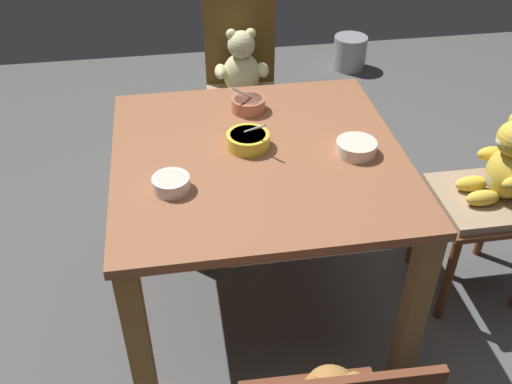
# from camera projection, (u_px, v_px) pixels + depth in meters

# --- Properties ---
(ground_plane) EXTENTS (5.20, 5.20, 0.04)m
(ground_plane) POSITION_uv_depth(u_px,v_px,m) (258.00, 302.00, 2.49)
(ground_plane) COLOR #535352
(dining_table) EXTENTS (1.01, 1.02, 0.74)m
(dining_table) POSITION_uv_depth(u_px,v_px,m) (258.00, 182.00, 2.10)
(dining_table) COLOR brown
(dining_table) RESTS_ON ground_plane
(teddy_chair_far_center) EXTENTS (0.41, 0.41, 0.93)m
(teddy_chair_far_center) POSITION_uv_depth(u_px,v_px,m) (242.00, 84.00, 2.89)
(teddy_chair_far_center) COLOR brown
(teddy_chair_far_center) RESTS_ON ground_plane
(teddy_chair_near_right) EXTENTS (0.39, 0.39, 0.94)m
(teddy_chair_near_right) POSITION_uv_depth(u_px,v_px,m) (499.00, 183.00, 2.23)
(teddy_chair_near_right) COLOR brown
(teddy_chair_near_right) RESTS_ON ground_plane
(porridge_bowl_cream_near_right) EXTENTS (0.14, 0.14, 0.05)m
(porridge_bowl_cream_near_right) POSITION_uv_depth(u_px,v_px,m) (356.00, 147.00, 2.01)
(porridge_bowl_cream_near_right) COLOR beige
(porridge_bowl_cream_near_right) RESTS_ON dining_table
(porridge_bowl_white_near_left) EXTENTS (0.12, 0.12, 0.05)m
(porridge_bowl_white_near_left) POSITION_uv_depth(u_px,v_px,m) (171.00, 183.00, 1.84)
(porridge_bowl_white_near_left) COLOR silver
(porridge_bowl_white_near_left) RESTS_ON dining_table
(porridge_bowl_yellow_center) EXTENTS (0.15, 0.15, 0.13)m
(porridge_bowl_yellow_center) POSITION_uv_depth(u_px,v_px,m) (248.00, 140.00, 2.04)
(porridge_bowl_yellow_center) COLOR yellow
(porridge_bowl_yellow_center) RESTS_ON dining_table
(porridge_bowl_terracotta_far_center) EXTENTS (0.14, 0.13, 0.12)m
(porridge_bowl_terracotta_far_center) POSITION_uv_depth(u_px,v_px,m) (248.00, 104.00, 2.25)
(porridge_bowl_terracotta_far_center) COLOR #B56B4F
(porridge_bowl_terracotta_far_center) RESTS_ON dining_table
(metal_pail) EXTENTS (0.24, 0.24, 0.24)m
(metal_pail) POSITION_uv_depth(u_px,v_px,m) (350.00, 52.00, 4.22)
(metal_pail) COLOR #93969B
(metal_pail) RESTS_ON ground_plane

